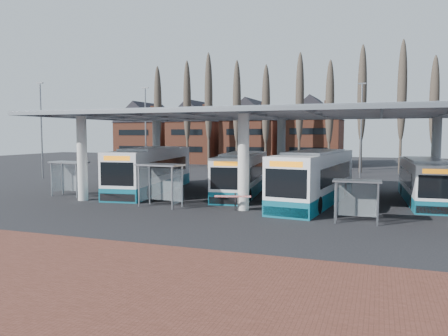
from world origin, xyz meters
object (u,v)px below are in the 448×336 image
(bus_2, at_px, (315,178))
(shelter_2, at_px, (357,192))
(bus_0, at_px, (152,171))
(bus_3, at_px, (423,181))
(shelter_1, at_px, (162,175))
(bus_1, at_px, (242,174))
(shelter_0, at_px, (70,171))

(bus_2, distance_m, shelter_2, 6.90)
(bus_0, relative_size, bus_3, 1.21)
(bus_2, distance_m, shelter_1, 10.51)
(shelter_1, bearing_deg, bus_2, 35.37)
(shelter_1, bearing_deg, bus_1, 73.94)
(bus_0, xyz_separation_m, shelter_2, (16.70, -7.83, -0.03))
(bus_2, xyz_separation_m, shelter_0, (-18.08, -3.03, 0.23))
(bus_2, bearing_deg, bus_1, 164.07)
(bus_1, xyz_separation_m, shelter_0, (-12.03, -5.52, 0.38))
(bus_1, xyz_separation_m, shelter_1, (-3.17, -7.52, 0.49))
(shelter_0, relative_size, shelter_1, 0.93)
(bus_1, bearing_deg, shelter_0, -162.59)
(bus_2, relative_size, shelter_1, 4.16)
(bus_2, xyz_separation_m, bus_3, (7.09, 2.89, -0.27))
(bus_2, bearing_deg, bus_0, 179.60)
(bus_2, relative_size, shelter_0, 4.48)
(shelter_0, bearing_deg, bus_3, 17.20)
(bus_1, bearing_deg, bus_2, -29.62)
(bus_0, distance_m, bus_3, 20.78)
(shelter_2, bearing_deg, bus_2, 114.71)
(bus_3, relative_size, shelter_0, 3.73)
(bus_1, relative_size, shelter_2, 4.79)
(bus_2, bearing_deg, bus_3, 28.61)
(bus_3, xyz_separation_m, shelter_2, (-4.04, -9.08, 0.24))
(bus_1, relative_size, bus_2, 0.91)
(bus_2, bearing_deg, shelter_1, -144.97)
(bus_1, height_order, shelter_2, bus_1)
(bus_0, distance_m, shelter_0, 6.44)
(bus_1, height_order, bus_3, bus_1)
(bus_1, height_order, bus_2, bus_2)
(bus_1, bearing_deg, shelter_1, -120.09)
(bus_2, distance_m, shelter_0, 18.34)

